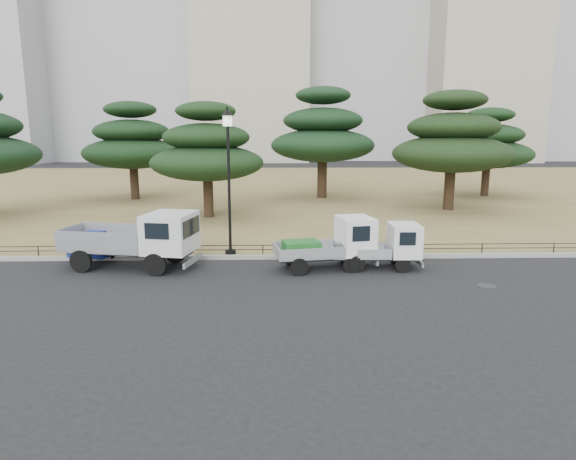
{
  "coord_description": "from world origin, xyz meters",
  "views": [
    {
      "loc": [
        -0.5,
        -16.25,
        4.84
      ],
      "look_at": [
        0.0,
        2.0,
        1.3
      ],
      "focal_mm": 30.0,
      "sensor_mm": 36.0,
      "label": 1
    }
  ],
  "objects_px": {
    "truck_kei_front": "(332,244)",
    "truck_kei_rear": "(383,246)",
    "tarp_pile": "(93,245)",
    "street_lamp": "(228,158)",
    "truck_large": "(138,237)"
  },
  "relations": [
    {
      "from": "street_lamp",
      "to": "tarp_pile",
      "type": "xyz_separation_m",
      "value": [
        -5.49,
        -0.11,
        -3.46
      ]
    },
    {
      "from": "truck_kei_front",
      "to": "truck_kei_rear",
      "type": "height_order",
      "value": "truck_kei_front"
    },
    {
      "from": "truck_kei_rear",
      "to": "street_lamp",
      "type": "xyz_separation_m",
      "value": [
        -5.83,
        1.8,
        3.19
      ]
    },
    {
      "from": "truck_kei_rear",
      "to": "tarp_pile",
      "type": "xyz_separation_m",
      "value": [
        -11.32,
        1.69,
        -0.27
      ]
    },
    {
      "from": "truck_kei_rear",
      "to": "tarp_pile",
      "type": "relative_size",
      "value": 1.77
    },
    {
      "from": "truck_kei_rear",
      "to": "street_lamp",
      "type": "relative_size",
      "value": 0.56
    },
    {
      "from": "truck_kei_front",
      "to": "street_lamp",
      "type": "xyz_separation_m",
      "value": [
        -3.95,
        1.79,
        3.08
      ]
    },
    {
      "from": "truck_large",
      "to": "truck_kei_rear",
      "type": "distance_m",
      "value": 9.12
    },
    {
      "from": "truck_kei_front",
      "to": "street_lamp",
      "type": "distance_m",
      "value": 5.31
    },
    {
      "from": "truck_kei_rear",
      "to": "tarp_pile",
      "type": "bearing_deg",
      "value": 172.69
    },
    {
      "from": "truck_large",
      "to": "truck_kei_rear",
      "type": "height_order",
      "value": "truck_large"
    },
    {
      "from": "street_lamp",
      "to": "truck_kei_front",
      "type": "bearing_deg",
      "value": -24.35
    },
    {
      "from": "truck_large",
      "to": "truck_kei_front",
      "type": "xyz_separation_m",
      "value": [
        7.23,
        -0.26,
        -0.23
      ]
    },
    {
      "from": "street_lamp",
      "to": "tarp_pile",
      "type": "height_order",
      "value": "street_lamp"
    },
    {
      "from": "truck_kei_front",
      "to": "tarp_pile",
      "type": "height_order",
      "value": "truck_kei_front"
    }
  ]
}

